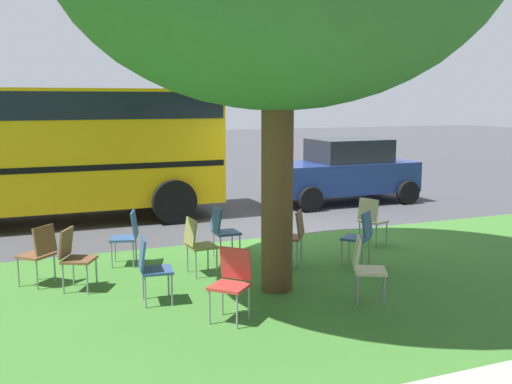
{
  "coord_description": "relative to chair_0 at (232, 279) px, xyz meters",
  "views": [
    {
      "loc": [
        5.26,
        10.5,
        2.64
      ],
      "look_at": [
        1.51,
        1.44,
        1.12
      ],
      "focal_mm": 41.63,
      "sensor_mm": 36.0,
      "label": 1
    }
  ],
  "objects": [
    {
      "name": "chair_4",
      "position": [
        -0.17,
        -1.97,
        0.0
      ],
      "size": [
        0.45,
        0.45,
        0.88
      ],
      "color": "olive",
      "rests_on": "ground"
    },
    {
      "name": "chair_0",
      "position": [
        0.0,
        0.0,
        0.0
      ],
      "size": [
        0.59,
        0.59,
        0.88
      ],
      "color": "#B7332D",
      "rests_on": "ground"
    },
    {
      "name": "chair_6",
      "position": [
        2.07,
        -2.33,
        0.0
      ],
      "size": [
        0.59,
        0.59,
        0.88
      ],
      "color": "brown",
      "rests_on": "ground"
    },
    {
      "name": "ground",
      "position": [
        -2.9,
        -4.04,
        -0.52
      ],
      "size": [
        80.0,
        80.0,
        0.0
      ],
      "primitive_type": "plane",
      "color": "#424247"
    },
    {
      "name": "chair_9",
      "position": [
        -3.64,
        -2.54,
        0.0
      ],
      "size": [
        0.55,
        0.54,
        0.88
      ],
      "color": "beige",
      "rests_on": "ground"
    },
    {
      "name": "chair_3",
      "position": [
        0.7,
        -2.92,
        0.0
      ],
      "size": [
        0.53,
        0.52,
        0.88
      ],
      "color": "#335184",
      "rests_on": "ground"
    },
    {
      "name": "chair_8",
      "position": [
        0.77,
        -0.97,
        0.0
      ],
      "size": [
        0.47,
        0.47,
        0.88
      ],
      "color": "#335184",
      "rests_on": "ground"
    },
    {
      "name": "chair_2",
      "position": [
        -0.83,
        -2.71,
        0.0
      ],
      "size": [
        0.43,
        0.42,
        0.88
      ],
      "color": "#335184",
      "rests_on": "ground"
    },
    {
      "name": "chair_5",
      "position": [
        -1.81,
        0.09,
        0.0
      ],
      "size": [
        0.56,
        0.56,
        0.88
      ],
      "color": "beige",
      "rests_on": "ground"
    },
    {
      "name": "chair_10",
      "position": [
        -2.74,
        -1.48,
        0.0
      ],
      "size": [
        0.59,
        0.59,
        0.88
      ],
      "color": "#335184",
      "rests_on": "ground"
    },
    {
      "name": "chair_1",
      "position": [
        1.64,
        -1.92,
        0.0
      ],
      "size": [
        0.56,
        0.56,
        0.88
      ],
      "color": "brown",
      "rests_on": "ground"
    },
    {
      "name": "parked_car",
      "position": [
        -5.6,
        -6.75,
        0.32
      ],
      "size": [
        3.7,
        1.92,
        1.65
      ],
      "color": "navy",
      "rests_on": "ground"
    },
    {
      "name": "grass_verge",
      "position": [
        -2.9,
        -0.84,
        -0.52
      ],
      "size": [
        48.0,
        6.0,
        0.01
      ],
      "primitive_type": "cube",
      "color": "#3D752D",
      "rests_on": "ground"
    },
    {
      "name": "chair_7",
      "position": [
        -1.78,
        -1.96,
        0.0
      ],
      "size": [
        0.58,
        0.58,
        0.88
      ],
      "color": "brown",
      "rests_on": "ground"
    }
  ]
}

